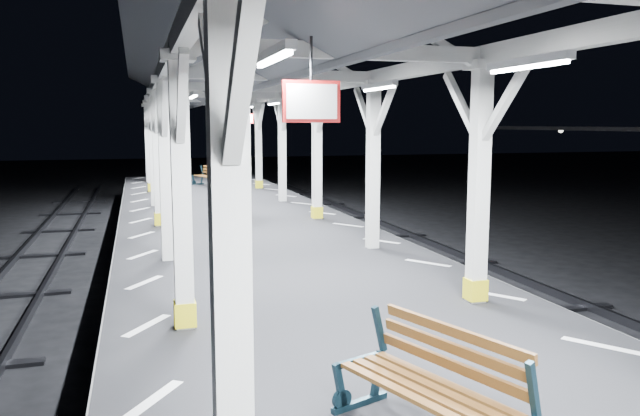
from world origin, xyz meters
name	(u,v)px	position (x,y,z in m)	size (l,w,h in m)	color
hazard_stripes_left	(152,401)	(-2.45, 0.00, 1.00)	(1.00, 48.00, 0.01)	silver
hazard_stripes_right	(603,346)	(2.45, 0.00, 1.00)	(1.00, 48.00, 0.01)	silver
canopy	(410,7)	(0.00, -0.02, 4.56)	(5.40, 49.00, 4.65)	silver
bench_mid	(435,382)	(-0.33, -1.35, 1.48)	(1.12, 1.76, 0.90)	#102630
bench_far	(237,203)	(-0.04, 10.45, 1.43)	(1.06, 1.59, 0.81)	#102630
bench_extra	(207,175)	(0.23, 19.74, 1.42)	(1.01, 1.56, 0.80)	#102630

